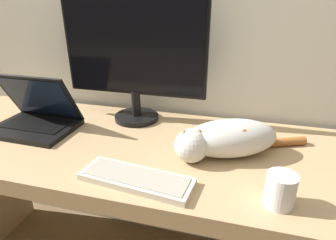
{
  "coord_description": "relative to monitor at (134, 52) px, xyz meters",
  "views": [
    {
      "loc": [
        0.39,
        -0.55,
        1.29
      ],
      "look_at": [
        0.17,
        0.29,
        0.9
      ],
      "focal_mm": 30.0,
      "sensor_mm": 36.0,
      "label": 1
    }
  ],
  "objects": [
    {
      "name": "external_keyboard",
      "position": [
        0.17,
        -0.45,
        -0.29
      ],
      "size": [
        0.35,
        0.15,
        0.02
      ],
      "rotation": [
        0.0,
        0.0,
        -0.11
      ],
      "color": "beige",
      "rests_on": "desk"
    },
    {
      "name": "monitor",
      "position": [
        0.0,
        0.0,
        0.0
      ],
      "size": [
        0.62,
        0.2,
        0.55
      ],
      "color": "black",
      "rests_on": "desk"
    },
    {
      "name": "cat",
      "position": [
        0.41,
        -0.22,
        -0.23
      ],
      "size": [
        0.45,
        0.3,
        0.13
      ],
      "rotation": [
        0.0,
        0.0,
        0.42
      ],
      "color": "silver",
      "rests_on": "desk"
    },
    {
      "name": "laptop",
      "position": [
        -0.37,
        -0.2,
        -0.25
      ],
      "size": [
        0.33,
        0.25,
        0.23
      ],
      "rotation": [
        0.0,
        0.0,
        -0.02
      ],
      "color": "black",
      "rests_on": "desk"
    },
    {
      "name": "desk",
      "position": [
        0.05,
        -0.22,
        -0.45
      ],
      "size": [
        1.79,
        0.65,
        0.78
      ],
      "color": "tan",
      "rests_on": "ground_plane"
    },
    {
      "name": "coffee_mug",
      "position": [
        0.57,
        -0.44,
        -0.25
      ],
      "size": [
        0.08,
        0.08,
        0.09
      ],
      "color": "white",
      "rests_on": "desk"
    }
  ]
}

